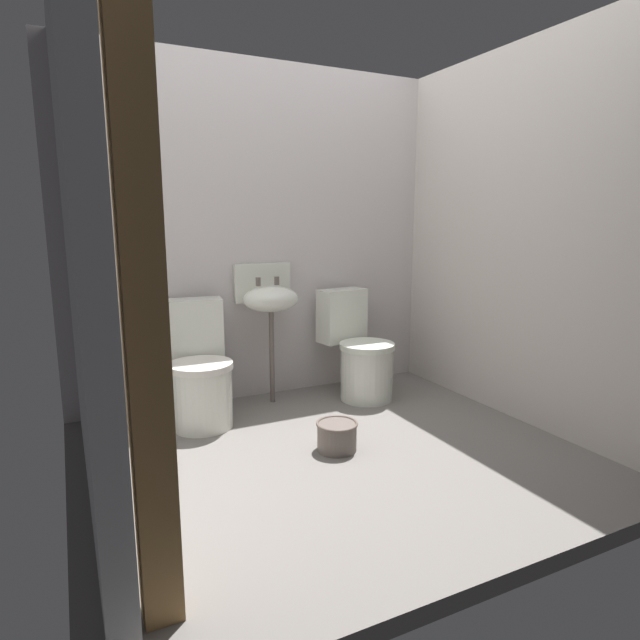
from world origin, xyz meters
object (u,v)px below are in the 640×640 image
wooden_door_post (141,257)px  toilet_right (359,354)px  sink (269,298)px  toilet_left (200,374)px  bucket (337,435)px

wooden_door_post → toilet_right: bearing=44.0°
toilet_right → sink: size_ratio=0.79×
wooden_door_post → sink: size_ratio=2.40×
wooden_door_post → toilet_right: (1.71, 1.65, -0.87)m
wooden_door_post → sink: (1.08, 1.84, -0.43)m
sink → toilet_left: bearing=-161.3°
toilet_right → sink: bearing=-26.2°
toilet_left → bucket: (0.59, -0.77, -0.23)m
toilet_right → sink: sink is taller
wooden_door_post → bucket: 1.80m
sink → bucket: sink is taller
sink → bucket: 1.17m
wooden_door_post → sink: 2.18m
wooden_door_post → bucket: (1.12, 0.88, -1.10)m
toilet_right → bucket: bearing=43.2°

